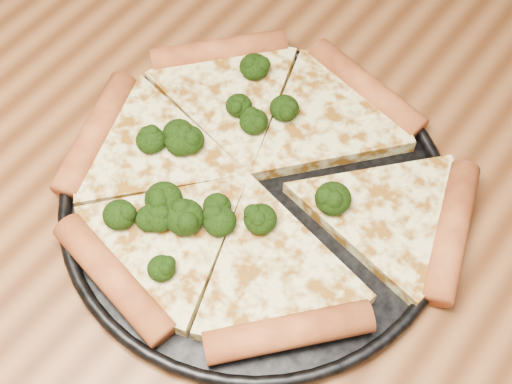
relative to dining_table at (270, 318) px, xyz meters
The scene contains 4 objects.
dining_table is the anchor object (origin of this frame).
pizza_pan 0.13m from the dining_table, 137.44° to the left, with size 0.36×0.36×0.02m.
pizza 0.14m from the dining_table, 136.22° to the left, with size 0.40×0.36×0.03m.
broccoli_florets 0.16m from the dining_table, 159.69° to the left, with size 0.20×0.25×0.03m.
Camera 1 is at (0.16, -0.23, 1.34)m, focal length 52.29 mm.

